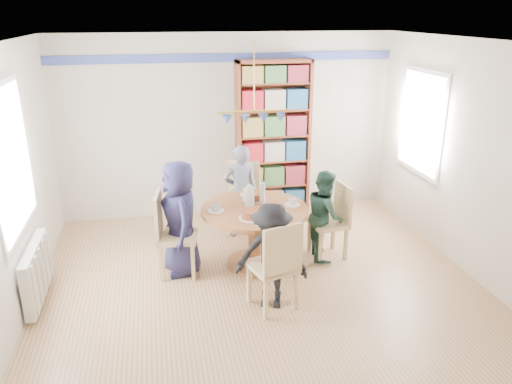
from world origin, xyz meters
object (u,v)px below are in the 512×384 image
object	(u,v)px
chair_left	(170,231)
chair_right	(334,217)
dining_table	(255,223)
person_left	(180,218)
chair_far	(243,194)
person_near	(271,256)
radiator	(37,272)
chair_near	(277,263)
bookshelf	(273,140)
person_far	(241,191)
person_right	(325,215)

from	to	relation	value
chair_left	chair_right	size ratio (longest dim) A/B	1.07
dining_table	person_left	xyz separation A→B (m)	(-0.89, 0.00, 0.14)
person_left	chair_far	bearing A→B (deg)	129.69
chair_right	person_near	size ratio (longest dim) A/B	0.82
radiator	chair_far	distance (m)	2.86
chair_right	person_left	bearing A→B (deg)	-178.95
chair_near	chair_left	bearing A→B (deg)	136.10
chair_far	bookshelf	bearing A→B (deg)	48.14
chair_far	person_far	size ratio (longest dim) A/B	0.77
dining_table	person_far	world-z (taller)	person_far
radiator	dining_table	world-z (taller)	dining_table
chair_near	person_near	distance (m)	0.10
person_right	bookshelf	world-z (taller)	bookshelf
person_left	person_far	xyz separation A→B (m)	(0.87, 0.88, -0.04)
person_near	dining_table	bearing A→B (deg)	108.20
chair_near	person_left	world-z (taller)	person_left
dining_table	chair_near	distance (m)	1.04
person_far	chair_far	bearing A→B (deg)	-114.04
chair_near	person_far	distance (m)	1.92
chair_right	bookshelf	xyz separation A→B (m)	(-0.41, 1.65, 0.62)
person_left	person_near	xyz separation A→B (m)	(0.87, -0.94, -0.11)
dining_table	person_right	world-z (taller)	person_right
chair_left	bookshelf	world-z (taller)	bookshelf
chair_near	bookshelf	xyz separation A→B (m)	(0.60, 2.73, 0.59)
person_near	bookshelf	distance (m)	2.77
chair_far	chair_near	xyz separation A→B (m)	(-0.02, -2.07, 0.00)
person_left	person_right	size ratio (longest dim) A/B	1.21
chair_right	chair_near	bearing A→B (deg)	-133.34
chair_far	chair_left	bearing A→B (deg)	-134.74
dining_table	chair_left	size ratio (longest dim) A/B	1.27
bookshelf	person_near	bearing A→B (deg)	-103.62
person_right	chair_far	bearing A→B (deg)	49.72
chair_left	person_left	bearing A→B (deg)	14.74
chair_left	bookshelf	xyz separation A→B (m)	(1.65, 1.72, 0.58)
dining_table	bookshelf	size ratio (longest dim) A/B	0.56
person_near	radiator	bearing A→B (deg)	-174.48
dining_table	person_right	xyz separation A→B (m)	(0.90, 0.03, 0.02)
chair_near	person_left	bearing A→B (deg)	131.21
chair_right	person_left	distance (m)	1.93
radiator	bookshelf	world-z (taller)	bookshelf
chair_near	person_near	world-z (taller)	person_near
bookshelf	chair_near	bearing A→B (deg)	-102.49
chair_right	person_near	world-z (taller)	person_near
person_near	person_right	bearing A→B (deg)	65.97
dining_table	radiator	bearing A→B (deg)	-171.82
radiator	dining_table	bearing A→B (deg)	8.18
chair_near	person_right	bearing A→B (deg)	50.47
person_right	person_far	distance (m)	1.26
person_left	person_far	world-z (taller)	person_left
chair_left	person_near	xyz separation A→B (m)	(1.01, -0.91, 0.02)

